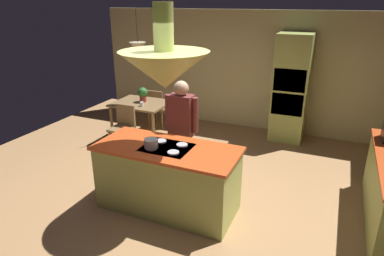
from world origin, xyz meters
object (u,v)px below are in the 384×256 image
object	(u,v)px
chair_facing_island	(123,124)
potted_plant_on_table	(143,94)
cup_on_table	(142,104)
kitchen_island	(168,178)
oven_tower	(291,88)
person_at_island	(182,127)
chair_by_back_wall	(157,106)
dining_table	(141,107)
cooking_pot_on_cooktop	(151,143)

from	to	relation	value
chair_facing_island	potted_plant_on_table	world-z (taller)	potted_plant_on_table
potted_plant_on_table	cup_on_table	distance (m)	0.35
kitchen_island	oven_tower	xyz separation A→B (m)	(1.10, 3.24, 0.61)
chair_facing_island	cup_on_table	world-z (taller)	chair_facing_island
person_at_island	oven_tower	bearing A→B (deg)	64.42
person_at_island	chair_facing_island	xyz separation A→B (m)	(-1.58, 0.74, -0.45)
kitchen_island	chair_by_back_wall	distance (m)	3.24
dining_table	cup_on_table	distance (m)	0.31
chair_by_back_wall	potted_plant_on_table	world-z (taller)	potted_plant_on_table
kitchen_island	potted_plant_on_table	bearing A→B (deg)	127.86
oven_tower	chair_by_back_wall	bearing A→B (deg)	-170.18
kitchen_island	chair_by_back_wall	xyz separation A→B (m)	(-1.70, 2.76, 0.04)
person_at_island	cup_on_table	xyz separation A→B (m)	(-1.43, 1.18, -0.14)
person_at_island	dining_table	bearing A→B (deg)	138.58
cooking_pot_on_cooktop	chair_by_back_wall	bearing A→B (deg)	118.06
potted_plant_on_table	chair_by_back_wall	bearing A→B (deg)	91.13
dining_table	cooking_pot_on_cooktop	bearing A→B (deg)	-55.37
person_at_island	chair_by_back_wall	bearing A→B (deg)	127.61
cup_on_table	cooking_pot_on_cooktop	size ratio (longest dim) A/B	0.50
chair_facing_island	cup_on_table	bearing A→B (deg)	70.37
oven_tower	cooking_pot_on_cooktop	xyz separation A→B (m)	(-1.26, -3.37, -0.07)
chair_facing_island	potted_plant_on_table	xyz separation A→B (m)	(0.01, 0.73, 0.42)
oven_tower	chair_by_back_wall	xyz separation A→B (m)	(-2.80, -0.48, -0.57)
dining_table	person_at_island	size ratio (longest dim) A/B	0.66
dining_table	person_at_island	distance (m)	2.13
chair_by_back_wall	cooking_pot_on_cooktop	size ratio (longest dim) A/B	4.83
oven_tower	dining_table	distance (m)	3.05
dining_table	potted_plant_on_table	distance (m)	0.28
chair_by_back_wall	cooking_pot_on_cooktop	bearing A→B (deg)	118.06
cooking_pot_on_cooktop	potted_plant_on_table	bearing A→B (deg)	123.59
chair_facing_island	oven_tower	bearing A→B (deg)	32.76
person_at_island	cup_on_table	size ratio (longest dim) A/B	18.38
oven_tower	cup_on_table	distance (m)	2.99
dining_table	person_at_island	xyz separation A→B (m)	(1.58, -1.40, 0.29)
kitchen_island	oven_tower	size ratio (longest dim) A/B	0.89
potted_plant_on_table	cooking_pot_on_cooktop	distance (m)	2.76
oven_tower	dining_table	world-z (taller)	oven_tower
kitchen_island	person_at_island	world-z (taller)	person_at_island
person_at_island	cooking_pot_on_cooktop	distance (m)	0.84
kitchen_island	cooking_pot_on_cooktop	world-z (taller)	cooking_pot_on_cooktop
person_at_island	chair_facing_island	world-z (taller)	person_at_island
oven_tower	potted_plant_on_table	size ratio (longest dim) A/B	7.16
dining_table	oven_tower	bearing A→B (deg)	22.21
kitchen_island	dining_table	world-z (taller)	kitchen_island
oven_tower	cup_on_table	size ratio (longest dim) A/B	23.86
chair_by_back_wall	potted_plant_on_table	bearing A→B (deg)	91.13
potted_plant_on_table	cooking_pot_on_cooktop	xyz separation A→B (m)	(1.53, -2.30, 0.08)
person_at_island	chair_by_back_wall	distance (m)	2.63
chair_facing_island	cup_on_table	xyz separation A→B (m)	(0.16, 0.44, 0.30)
person_at_island	chair_by_back_wall	world-z (taller)	person_at_island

